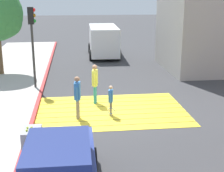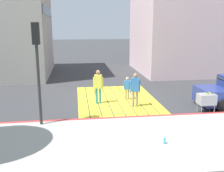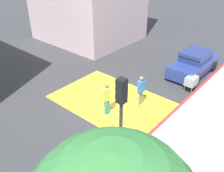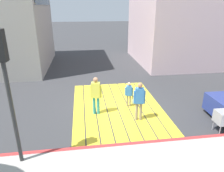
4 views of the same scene
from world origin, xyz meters
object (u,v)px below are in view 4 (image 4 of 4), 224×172
pedestrian_child_with_racket (129,93)px  traffic_light_corner (6,74)px  pedestrian_adult_lead (96,93)px  pedestrian_adult_trailing (139,99)px

pedestrian_child_with_racket → traffic_light_corner: bearing=129.0°
traffic_light_corner → pedestrian_adult_lead: bearing=-41.7°
traffic_light_corner → pedestrian_child_with_racket: (3.49, -4.31, -2.31)m
traffic_light_corner → pedestrian_adult_trailing: traffic_light_corner is taller
pedestrian_adult_trailing → pedestrian_child_with_racket: (1.36, 0.14, -0.29)m
pedestrian_adult_trailing → pedestrian_child_with_racket: bearing=5.8°
pedestrian_child_with_racket → pedestrian_adult_lead: bearing=107.6°
pedestrian_adult_trailing → pedestrian_child_with_racket: pedestrian_adult_trailing is taller
traffic_light_corner → pedestrian_adult_trailing: 5.33m
pedestrian_adult_trailing → traffic_light_corner: bearing=115.6°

